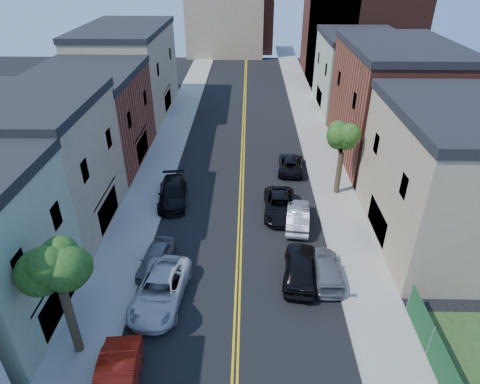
# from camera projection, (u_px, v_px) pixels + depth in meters

# --- Properties ---
(sidewalk_left) EXTENTS (3.20, 100.00, 0.15)m
(sidewalk_left) POSITION_uv_depth(u_px,v_px,m) (168.00, 143.00, 43.33)
(sidewalk_left) COLOR gray
(sidewalk_left) RESTS_ON ground
(sidewalk_right) EXTENTS (3.20, 100.00, 0.15)m
(sidewalk_right) POSITION_uv_depth(u_px,v_px,m) (319.00, 144.00, 43.04)
(sidewalk_right) COLOR gray
(sidewalk_right) RESTS_ON ground
(curb_left) EXTENTS (0.30, 100.00, 0.15)m
(curb_left) POSITION_uv_depth(u_px,v_px,m) (185.00, 143.00, 43.30)
(curb_left) COLOR gray
(curb_left) RESTS_ON ground
(curb_right) EXTENTS (0.30, 100.00, 0.15)m
(curb_right) POSITION_uv_depth(u_px,v_px,m) (302.00, 144.00, 43.07)
(curb_right) COLOR gray
(curb_right) RESTS_ON ground
(bldg_left_tan_near) EXTENTS (9.00, 10.00, 9.00)m
(bldg_left_tan_near) POSITION_uv_depth(u_px,v_px,m) (36.00, 171.00, 28.27)
(bldg_left_tan_near) COLOR #998466
(bldg_left_tan_near) RESTS_ON ground
(bldg_left_brick) EXTENTS (9.00, 12.00, 8.00)m
(bldg_left_brick) POSITION_uv_depth(u_px,v_px,m) (91.00, 120.00, 38.00)
(bldg_left_brick) COLOR brown
(bldg_left_brick) RESTS_ON ground
(bldg_left_tan_far) EXTENTS (9.00, 16.00, 9.50)m
(bldg_left_tan_far) POSITION_uv_depth(u_px,v_px,m) (128.00, 73.00, 49.68)
(bldg_left_tan_far) COLOR #998466
(bldg_left_tan_far) RESTS_ON ground
(bldg_right_tan) EXTENTS (9.00, 12.00, 9.00)m
(bldg_right_tan) POSITION_uv_depth(u_px,v_px,m) (454.00, 182.00, 26.90)
(bldg_right_tan) COLOR #998466
(bldg_right_tan) RESTS_ON ground
(bldg_right_brick) EXTENTS (9.00, 14.00, 10.00)m
(bldg_right_brick) POSITION_uv_depth(u_px,v_px,m) (392.00, 105.00, 38.71)
(bldg_right_brick) COLOR brown
(bldg_right_brick) RESTS_ON ground
(bldg_right_palegrn) EXTENTS (9.00, 12.00, 8.50)m
(bldg_right_palegrn) POSITION_uv_depth(u_px,v_px,m) (357.00, 74.00, 51.15)
(bldg_right_palegrn) COLOR gray
(bldg_right_palegrn) RESTS_ON ground
(church) EXTENTS (16.20, 14.20, 22.60)m
(church) POSITION_uv_depth(u_px,v_px,m) (354.00, 28.00, 62.57)
(church) COLOR #4C2319
(church) RESTS_ON ground
(backdrop_left) EXTENTS (14.00, 8.00, 12.00)m
(backdrop_left) POSITION_uv_depth(u_px,v_px,m) (225.00, 22.00, 76.43)
(backdrop_left) COLOR #998466
(backdrop_left) RESTS_ON ground
(backdrop_center) EXTENTS (10.00, 8.00, 10.00)m
(backdrop_center) POSITION_uv_depth(u_px,v_px,m) (247.00, 24.00, 80.31)
(backdrop_center) COLOR brown
(backdrop_center) RESTS_ON ground
(tree_left_mid) EXTENTS (5.20, 5.20, 9.29)m
(tree_left_mid) POSITION_uv_depth(u_px,v_px,m) (51.00, 248.00, 17.64)
(tree_left_mid) COLOR #332819
(tree_left_mid) RESTS_ON sidewalk_left
(tree_right_far) EXTENTS (4.40, 4.40, 8.03)m
(tree_right_far) POSITION_uv_depth(u_px,v_px,m) (345.00, 129.00, 31.55)
(tree_right_far) COLOR #332819
(tree_right_far) RESTS_ON sidewalk_right
(white_pickup) EXTENTS (3.16, 5.94, 1.59)m
(white_pickup) POSITION_uv_depth(u_px,v_px,m) (160.00, 290.00, 23.58)
(white_pickup) COLOR beige
(white_pickup) RESTS_ON ground
(grey_car_left) EXTENTS (2.15, 4.25, 1.39)m
(grey_car_left) POSITION_uv_depth(u_px,v_px,m) (156.00, 259.00, 26.13)
(grey_car_left) COLOR slate
(grey_car_left) RESTS_ON ground
(black_car_left) EXTENTS (2.68, 5.47, 1.53)m
(black_car_left) POSITION_uv_depth(u_px,v_px,m) (172.00, 193.00, 33.02)
(black_car_left) COLOR black
(black_car_left) RESTS_ON ground
(grey_car_right) EXTENTS (1.92, 4.62, 1.33)m
(grey_car_right) POSITION_uv_depth(u_px,v_px,m) (325.00, 269.00, 25.36)
(grey_car_right) COLOR slate
(grey_car_right) RESTS_ON ground
(black_car_right) EXTENTS (2.66, 5.21, 1.70)m
(black_car_right) POSITION_uv_depth(u_px,v_px,m) (300.00, 267.00, 25.23)
(black_car_right) COLOR black
(black_car_right) RESTS_ON ground
(silver_car_right) EXTENTS (2.12, 4.73, 1.51)m
(silver_car_right) POSITION_uv_depth(u_px,v_px,m) (298.00, 216.00, 30.19)
(silver_car_right) COLOR #B4B6BC
(silver_car_right) RESTS_ON ground
(dark_car_right_far) EXTENTS (2.58, 4.89, 1.31)m
(dark_car_right_far) POSITION_uv_depth(u_px,v_px,m) (291.00, 164.00, 37.78)
(dark_car_right_far) COLOR black
(dark_car_right_far) RESTS_ON ground
(black_suv_lane) EXTENTS (2.53, 5.24, 1.44)m
(black_suv_lane) POSITION_uv_depth(u_px,v_px,m) (280.00, 205.00, 31.52)
(black_suv_lane) COLOR black
(black_suv_lane) RESTS_ON ground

